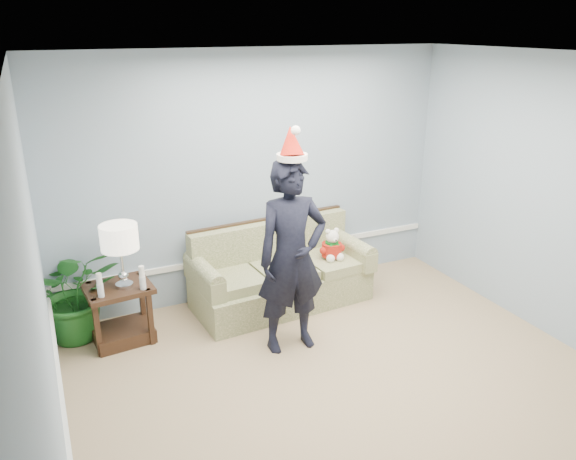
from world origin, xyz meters
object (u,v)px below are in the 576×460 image
(sofa, at_px, (279,275))
(teddy_bear, at_px, (332,248))
(man, at_px, (292,257))
(side_table, at_px, (122,319))
(houseplant, at_px, (75,292))
(table_lamp, at_px, (119,240))

(sofa, xyz_separation_m, teddy_bear, (0.58, -0.13, 0.28))
(man, xyz_separation_m, teddy_bear, (0.84, 0.74, -0.32))
(man, distance_m, teddy_bear, 1.17)
(side_table, relative_size, houseplant, 0.67)
(table_lamp, distance_m, houseplant, 0.77)
(sofa, bearing_deg, teddy_bear, -17.05)
(man, relative_size, teddy_bear, 5.10)
(teddy_bear, bearing_deg, side_table, -177.66)
(houseplant, bearing_deg, teddy_bear, -5.92)
(houseplant, relative_size, man, 0.53)
(sofa, relative_size, table_lamp, 3.16)
(table_lamp, bearing_deg, side_table, 147.15)
(table_lamp, bearing_deg, teddy_bear, 0.13)
(sofa, distance_m, man, 1.09)
(table_lamp, bearing_deg, houseplant, 146.97)
(houseplant, xyz_separation_m, man, (1.84, -1.02, 0.43))
(side_table, relative_size, man, 0.35)
(houseplant, bearing_deg, man, -29.04)
(table_lamp, xyz_separation_m, man, (1.40, -0.74, -0.14))
(side_table, height_order, table_lamp, table_lamp)
(table_lamp, bearing_deg, man, -27.73)
(houseplant, bearing_deg, side_table, -33.06)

